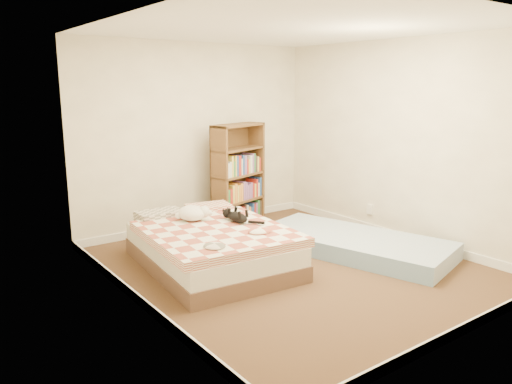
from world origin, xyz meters
TOP-DOWN VIEW (x-y plane):
  - room at (0.00, 0.00)m, footprint 3.51×4.01m
  - bed at (-0.70, 0.54)m, footprint 1.54×2.02m
  - bookshelf at (0.47, 1.72)m, footprint 0.94×0.53m
  - floor_mattress at (0.92, -0.08)m, footprint 1.57×2.41m
  - black_cat at (-0.38, 0.50)m, footprint 0.20×0.55m
  - white_dog at (-0.73, 0.83)m, footprint 0.35×0.36m

SIDE VIEW (x-z plane):
  - floor_mattress at x=0.92m, z-range 0.00..0.20m
  - bed at x=-0.70m, z-range -0.02..0.48m
  - black_cat at x=-0.38m, z-range 0.45..0.57m
  - bookshelf at x=0.47m, z-range -0.18..1.25m
  - white_dog at x=-0.73m, z-range 0.46..0.62m
  - room at x=0.00m, z-range -0.06..2.45m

